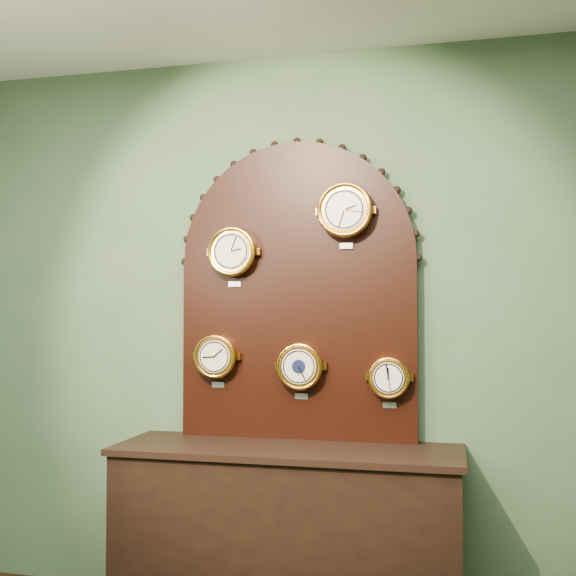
% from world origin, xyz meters
% --- Properties ---
extents(wall_back, '(4.00, 0.00, 4.00)m').
position_xyz_m(wall_back, '(0.00, 2.50, 1.40)').
color(wall_back, '#446142').
rests_on(wall_back, ground).
extents(shop_counter, '(1.60, 0.50, 0.80)m').
position_xyz_m(shop_counter, '(0.00, 2.23, 0.40)').
color(shop_counter, black).
rests_on(shop_counter, ground_plane).
extents(display_board, '(1.26, 0.06, 1.53)m').
position_xyz_m(display_board, '(0.00, 2.45, 1.63)').
color(display_board, black).
rests_on(display_board, shop_counter).
extents(roman_clock, '(0.25, 0.08, 0.30)m').
position_xyz_m(roman_clock, '(-0.32, 2.38, 1.77)').
color(roman_clock, orange).
rests_on(roman_clock, display_board).
extents(arabic_clock, '(0.27, 0.08, 0.32)m').
position_xyz_m(arabic_clock, '(0.26, 2.38, 1.96)').
color(arabic_clock, orange).
rests_on(arabic_clock, display_board).
extents(hygrometer, '(0.22, 0.08, 0.27)m').
position_xyz_m(hygrometer, '(-0.41, 2.38, 1.24)').
color(hygrometer, orange).
rests_on(hygrometer, display_board).
extents(barometer, '(0.23, 0.08, 0.28)m').
position_xyz_m(barometer, '(0.03, 2.38, 1.20)').
color(barometer, orange).
rests_on(barometer, display_board).
extents(tide_clock, '(0.20, 0.08, 0.25)m').
position_xyz_m(tide_clock, '(0.47, 2.38, 1.15)').
color(tide_clock, orange).
rests_on(tide_clock, display_board).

